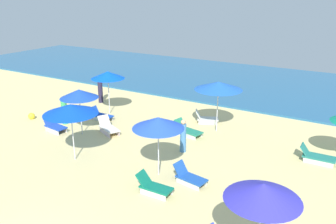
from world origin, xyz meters
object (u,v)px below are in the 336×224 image
Objects in this scene: lounge_chair_5_0 at (317,156)px; beach_ball_0 at (31,116)px; umbrella_1 at (158,123)px; lounge_chair_3_1 at (206,118)px; lounge_chair_0_0 at (55,126)px; umbrella_2 at (263,192)px; lounge_chair_3_0 at (187,130)px; lounge_chair_6_0 at (101,115)px; beachgoer_3 at (100,90)px; lounge_chair_0_1 at (108,128)px; umbrella_7 at (70,109)px; umbrella_6 at (108,75)px; umbrella_3 at (218,86)px; beachgoer_2 at (183,136)px; lounge_chair_1_1 at (189,177)px; umbrella_0 at (79,94)px; beachgoer_1 at (64,111)px; lounge_chair_1_0 at (154,187)px.

lounge_chair_5_0 is 3.95× the size of beach_ball_0.
umbrella_1 is 1.74× the size of lounge_chair_3_1.
lounge_chair_0_0 is 13.16m from umbrella_2.
lounge_chair_5_0 is at bearing -76.94° from lounge_chair_3_0.
umbrella_1 reaches higher than lounge_chair_6_0.
lounge_chair_3_0 reaches higher than lounge_chair_0_0.
umbrella_1 is 6.57× the size of beach_ball_0.
lounge_chair_0_1 is at bearing 11.71° from beachgoer_3.
umbrella_7 is (2.41, -4.51, 2.09)m from lounge_chair_6_0.
lounge_chair_0_0 is at bearing -99.40° from umbrella_6.
beachgoer_2 is at bearing -95.94° from umbrella_3.
beachgoer_2 is at bearing 108.88° from lounge_chair_5_0.
umbrella_6 is at bearing 63.80° from lounge_chair_0_1.
umbrella_6 is at bearing 67.92° from lounge_chair_1_1.
lounge_chair_1_1 is at bearing -86.29° from lounge_chair_0_1.
umbrella_0 reaches higher than beachgoer_3.
beachgoer_2 is (0.76, -1.87, 0.50)m from lounge_chair_3_0.
umbrella_1 is (4.65, -2.44, 1.96)m from lounge_chair_0_1.
umbrella_2 reaches higher than lounge_chair_1_1.
lounge_chair_5_0 is 15.39m from beach_ball_0.
umbrella_6 is (-11.62, 8.06, -0.06)m from umbrella_2.
beachgoer_2 is (-0.21, 2.44, -1.49)m from umbrella_1.
lounge_chair_1_1 is at bearing 138.72° from umbrella_2.
lounge_chair_6_0 is at bearing 89.62° from lounge_chair_3_1.
umbrella_0 is 1.50× the size of lounge_chair_0_1.
umbrella_3 is 1.56× the size of beachgoer_3.
beach_ball_0 is at bearing 83.49° from lounge_chair_0_0.
umbrella_3 is 10.92m from beach_ball_0.
lounge_chair_0_0 reaches higher than beach_ball_0.
umbrella_2 is 7.07× the size of beach_ball_0.
lounge_chair_0_0 is at bearing 160.64° from umbrella_2.
umbrella_3 is 2.78m from lounge_chair_3_0.
lounge_chair_6_0 is (-5.35, -0.54, 0.01)m from lounge_chair_3_0.
umbrella_6 is (0.62, 3.76, 2.11)m from lounge_chair_0_0.
beachgoer_1 is (-8.99, 2.22, 0.48)m from lounge_chair_1_1.
umbrella_7 reaches higher than lounge_chair_0_1.
umbrella_3 is 3.59m from beachgoer_2.
umbrella_6 is 6.89× the size of beach_ball_0.
umbrella_0 is at bearing -2.23° from beachgoer_3.
lounge_chair_5_0 is (6.26, 0.17, -0.00)m from lounge_chair_3_0.
beachgoer_2 is 4.17× the size of beach_ball_0.
lounge_chair_1_0 is at bearing 164.48° from lounge_chair_3_1.
lounge_chair_3_0 is 4.26× the size of beach_ball_0.
lounge_chair_3_0 reaches higher than lounge_chair_5_0.
umbrella_6 is 2.90m from beachgoer_3.
lounge_chair_0_0 is 8.67m from lounge_chair_1_1.
lounge_chair_0_0 is at bearing -149.07° from umbrella_3.
umbrella_3 is at bearing 21.99° from lounge_chair_1_1.
umbrella_2 is 7.94m from lounge_chair_5_0.
lounge_chair_0_1 is 0.65× the size of umbrella_1.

